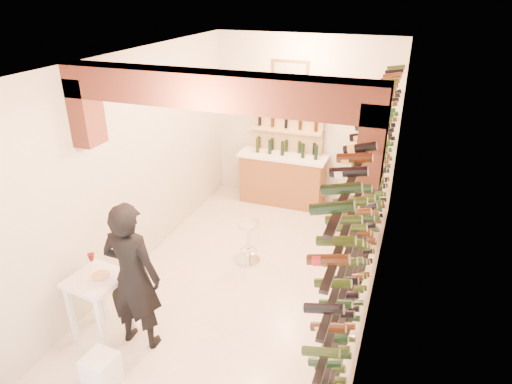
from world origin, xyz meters
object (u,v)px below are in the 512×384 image
at_px(white_stool, 101,371).
at_px(chrome_barstool, 248,239).
at_px(person, 133,277).
at_px(crate_lower, 352,232).
at_px(wine_rack, 364,201).
at_px(tasting_table, 98,288).
at_px(back_counter, 282,177).

distance_m(white_stool, chrome_barstool, 2.87).
relative_size(person, crate_lower, 4.27).
height_order(wine_rack, tasting_table, wine_rack).
bearing_deg(wine_rack, white_stool, -134.94).
relative_size(tasting_table, crate_lower, 2.37).
relative_size(white_stool, crate_lower, 0.91).
height_order(back_counter, white_stool, back_counter).
bearing_deg(white_stool, wine_rack, 45.06).
distance_m(chrome_barstool, crate_lower, 1.92).
bearing_deg(white_stool, tasting_table, 125.34).
xyz_separation_m(wine_rack, white_stool, (-2.35, -2.35, -1.35)).
height_order(wine_rack, white_stool, wine_rack).
xyz_separation_m(wine_rack, tasting_table, (-2.81, -1.70, -0.84)).
bearing_deg(back_counter, tasting_table, -102.76).
bearing_deg(person, white_stool, 87.18).
xyz_separation_m(wine_rack, person, (-2.34, -1.63, -0.60)).
bearing_deg(back_counter, crate_lower, -31.77).
height_order(white_stool, person, person).
height_order(white_stool, chrome_barstool, chrome_barstool).
relative_size(wine_rack, person, 3.01).
xyz_separation_m(wine_rack, crate_lower, (-0.29, 1.69, -1.42)).
relative_size(wine_rack, back_counter, 3.35).
distance_m(wine_rack, tasting_table, 3.39).
distance_m(tasting_table, crate_lower, 4.27).
bearing_deg(crate_lower, white_stool, -117.01).
distance_m(tasting_table, person, 0.54).
xyz_separation_m(back_counter, crate_lower, (1.54, -0.96, -0.40)).
xyz_separation_m(back_counter, chrome_barstool, (0.12, -2.21, -0.13)).
xyz_separation_m(white_stool, person, (0.01, 0.72, 0.75)).
xyz_separation_m(chrome_barstool, crate_lower, (1.42, 1.25, -0.27)).
relative_size(back_counter, person, 0.90).
xyz_separation_m(back_counter, tasting_table, (-0.98, -4.34, 0.18)).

